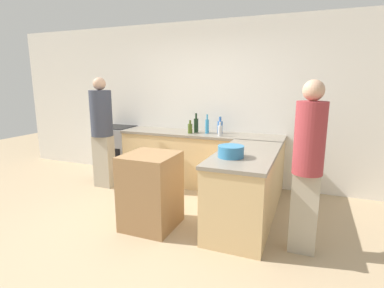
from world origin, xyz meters
TOP-DOWN VIEW (x-y plane):
  - ground_plane at (0.00, 0.00)m, footprint 14.00×14.00m
  - wall_back at (0.00, 2.14)m, footprint 8.00×0.06m
  - counter_back at (0.00, 1.80)m, footprint 2.68×0.64m
  - counter_peninsula at (1.00, 0.72)m, footprint 0.69×1.59m
  - range_oven at (-1.65, 1.81)m, footprint 0.60×0.59m
  - island_table at (-0.03, 0.20)m, footprint 0.59×0.62m
  - mixing_bowl at (0.88, 0.42)m, footprint 0.29×0.29m
  - vinegar_bottle_clear at (0.39, 1.65)m, footprint 0.07×0.07m
  - dish_soap_bottle at (0.12, 1.80)m, footprint 0.06×0.06m
  - olive_oil_bottle at (-0.14, 1.70)m, footprint 0.07×0.07m
  - water_bottle_blue at (0.31, 1.90)m, footprint 0.09×0.09m
  - wine_bottle_dark at (-0.08, 1.82)m, footprint 0.07×0.07m
  - person_by_range at (-1.45, 1.15)m, footprint 0.35×0.35m
  - person_at_peninsula at (1.68, 0.29)m, footprint 0.29×0.29m

SIDE VIEW (x-z plane):
  - ground_plane at x=0.00m, z-range 0.00..0.00m
  - island_table at x=-0.03m, z-range 0.00..0.89m
  - counter_back at x=0.00m, z-range 0.00..0.90m
  - counter_peninsula at x=1.00m, z-range 0.00..0.90m
  - range_oven at x=-1.65m, z-range 0.00..0.90m
  - mixing_bowl at x=0.88m, z-range 0.89..1.02m
  - person_at_peninsula at x=1.68m, z-range 0.09..1.83m
  - person_by_range at x=-1.45m, z-range 0.08..1.86m
  - olive_oil_bottle at x=-0.14m, z-range 0.87..1.08m
  - vinegar_bottle_clear at x=0.39m, z-range 0.87..1.09m
  - water_bottle_blue at x=0.31m, z-range 0.87..1.13m
  - dish_soap_bottle at x=0.12m, z-range 0.86..1.17m
  - wine_bottle_dark at x=-0.08m, z-range 0.86..1.18m
  - wall_back at x=0.00m, z-range 0.00..2.70m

